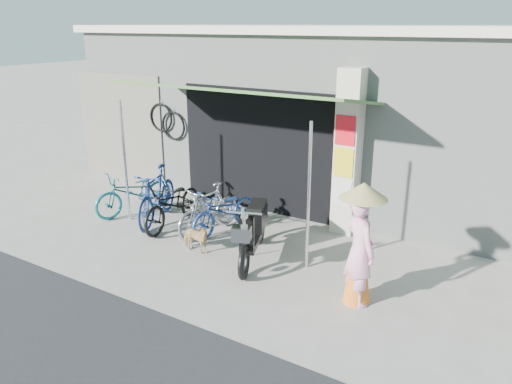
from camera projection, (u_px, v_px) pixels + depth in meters
The scene contains 13 objects.
ground at pixel (233, 272), 7.83m from camera, with size 80.00×80.00×0.00m, color #A49E94.
bicycle_shop at pixel (358, 110), 11.35m from camera, with size 12.30×5.30×3.66m.
shop_pillar at pixel (348, 153), 8.90m from camera, with size 0.42×0.44×3.00m.
awning at pixel (241, 94), 8.79m from camera, with size 4.60×1.88×2.72m.
neighbour_left at pixel (121, 129), 11.99m from camera, with size 2.60×0.06×2.60m, color #6B665B.
bike_teal at pixel (134, 192), 10.11m from camera, with size 0.60×1.71×0.90m, color #196974.
bike_blue at pixel (157, 195), 9.66m from camera, with size 0.51×1.80×1.08m, color navy.
bike_black at pixel (173, 203), 9.46m from camera, with size 0.61×1.75×0.92m, color black.
bike_silver at pixel (209, 209), 9.14m from camera, with size 0.44×1.56×0.94m, color silver.
bike_navy at pixel (225, 211), 9.22m from camera, with size 0.55×1.58×0.83m, color #22459D.
street_dog at pixel (195, 239), 8.43m from camera, with size 0.27×0.59×0.50m, color tan.
moped at pixel (253, 231), 8.14m from camera, with size 0.87×1.83×1.08m.
nun at pixel (360, 245), 6.72m from camera, with size 0.68×0.65×1.75m.
Camera 1 is at (3.99, -5.78, 3.71)m, focal length 35.00 mm.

